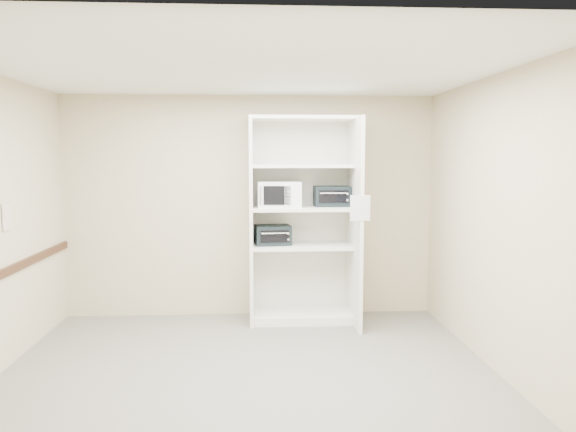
{
  "coord_description": "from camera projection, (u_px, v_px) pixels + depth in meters",
  "views": [
    {
      "loc": [
        0.06,
        -4.88,
        1.94
      ],
      "look_at": [
        0.44,
        1.44,
        1.29
      ],
      "focal_mm": 35.0,
      "sensor_mm": 36.0,
      "label": 1
    }
  ],
  "objects": [
    {
      "name": "wall_poster",
      "position": [
        7.0,
        217.0,
        5.2
      ],
      "size": [
        0.01,
        0.18,
        0.25
      ],
      "primitive_type": "cube",
      "color": "white",
      "rests_on": "wall_left"
    },
    {
      "name": "toaster_oven_lower",
      "position": [
        273.0,
        235.0,
        6.65
      ],
      "size": [
        0.45,
        0.36,
        0.23
      ],
      "primitive_type": "cube",
      "rotation": [
        0.0,
        0.0,
        0.12
      ],
      "color": "black",
      "rests_on": "shelving_unit"
    },
    {
      "name": "microwave",
      "position": [
        280.0,
        194.0,
        6.55
      ],
      "size": [
        0.52,
        0.41,
        0.3
      ],
      "primitive_type": "cube",
      "rotation": [
        0.0,
        0.0,
        -0.07
      ],
      "color": "white",
      "rests_on": "shelving_unit"
    },
    {
      "name": "toaster_oven_upper",
      "position": [
        332.0,
        196.0,
        6.68
      ],
      "size": [
        0.42,
        0.32,
        0.24
      ],
      "primitive_type": "cube",
      "rotation": [
        0.0,
        0.0,
        0.0
      ],
      "color": "black",
      "rests_on": "shelving_unit"
    },
    {
      "name": "wall_front",
      "position": [
        243.0,
        273.0,
        2.92
      ],
      "size": [
        4.5,
        0.02,
        2.7
      ],
      "primitive_type": "cube",
      "color": "beige",
      "rests_on": "ground"
    },
    {
      "name": "shelving_unit",
      "position": [
        306.0,
        227.0,
        6.66
      ],
      "size": [
        1.24,
        0.92,
        2.42
      ],
      "color": "silver",
      "rests_on": "floor"
    },
    {
      "name": "floor",
      "position": [
        249.0,
        375.0,
        5.04
      ],
      "size": [
        4.5,
        4.0,
        0.01
      ],
      "primitive_type": "cube",
      "color": "#645F54",
      "rests_on": "ground"
    },
    {
      "name": "wall_back",
      "position": [
        250.0,
        206.0,
        6.89
      ],
      "size": [
        4.5,
        0.02,
        2.7
      ],
      "primitive_type": "cube",
      "color": "beige",
      "rests_on": "ground"
    },
    {
      "name": "paper_sign",
      "position": [
        360.0,
        208.0,
        6.03
      ],
      "size": [
        0.21,
        0.02,
        0.27
      ],
      "primitive_type": "cube",
      "rotation": [
        0.0,
        0.0,
        0.05
      ],
      "color": "white",
      "rests_on": "shelving_unit"
    },
    {
      "name": "wall_right",
      "position": [
        499.0,
        224.0,
        5.04
      ],
      "size": [
        0.02,
        4.0,
        2.7
      ],
      "primitive_type": "cube",
      "color": "beige",
      "rests_on": "ground"
    },
    {
      "name": "ceiling",
      "position": [
        247.0,
        68.0,
        4.76
      ],
      "size": [
        4.5,
        4.0,
        0.01
      ],
      "primitive_type": "cube",
      "color": "white"
    }
  ]
}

